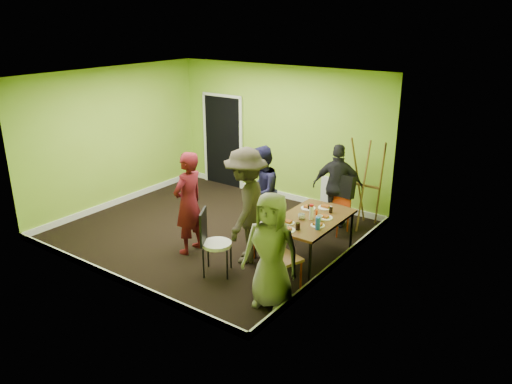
# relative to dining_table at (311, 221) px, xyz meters

# --- Properties ---
(ground) EXTENTS (5.00, 5.00, 0.00)m
(ground) POSITION_rel_dining_table_xyz_m (-2.05, -0.01, -0.70)
(ground) COLOR black
(ground) RESTS_ON ground
(room_walls) EXTENTS (5.04, 4.54, 2.82)m
(room_walls) POSITION_rel_dining_table_xyz_m (-2.07, 0.03, 0.29)
(room_walls) COLOR #8AB62E
(room_walls) RESTS_ON ground
(dining_table) EXTENTS (0.90, 1.50, 0.75)m
(dining_table) POSITION_rel_dining_table_xyz_m (0.00, 0.00, 0.00)
(dining_table) COLOR black
(dining_table) RESTS_ON ground
(chair_left_far) EXTENTS (0.43, 0.43, 0.87)m
(chair_left_far) POSITION_rel_dining_table_xyz_m (-0.97, 0.31, -0.21)
(chair_left_far) COLOR #C33C12
(chair_left_far) RESTS_ON ground
(chair_left_near) EXTENTS (0.45, 0.45, 0.89)m
(chair_left_near) POSITION_rel_dining_table_xyz_m (-0.65, -0.32, -0.20)
(chair_left_near) COLOR #C33C12
(chair_left_near) RESTS_ON ground
(chair_back_end) EXTENTS (0.47, 0.54, 1.04)m
(chair_back_end) POSITION_rel_dining_table_xyz_m (-0.18, 1.42, 0.04)
(chair_back_end) COLOR #C33C12
(chair_back_end) RESTS_ON ground
(chair_front_end) EXTENTS (0.56, 0.56, 1.06)m
(chair_front_end) POSITION_rel_dining_table_xyz_m (0.09, -1.08, -0.10)
(chair_front_end) COLOR #C33C12
(chair_front_end) RESTS_ON ground
(chair_bentwood) EXTENTS (0.54, 0.54, 1.02)m
(chair_bentwood) POSITION_rel_dining_table_xyz_m (-1.01, -1.20, -0.13)
(chair_bentwood) COLOR black
(chair_bentwood) RESTS_ON ground
(easel) EXTENTS (0.67, 0.63, 1.68)m
(easel) POSITION_rel_dining_table_xyz_m (0.14, 1.82, 0.13)
(easel) COLOR brown
(easel) RESTS_ON ground
(plate_near_left) EXTENTS (0.24, 0.24, 0.01)m
(plate_near_left) POSITION_rel_dining_table_xyz_m (-0.23, 0.32, 0.06)
(plate_near_left) COLOR white
(plate_near_left) RESTS_ON dining_table
(plate_near_right) EXTENTS (0.21, 0.21, 0.01)m
(plate_near_right) POSITION_rel_dining_table_xyz_m (-0.19, -0.39, 0.06)
(plate_near_right) COLOR white
(plate_near_right) RESTS_ON dining_table
(plate_far_back) EXTENTS (0.24, 0.24, 0.01)m
(plate_far_back) POSITION_rel_dining_table_xyz_m (-0.02, 0.51, 0.06)
(plate_far_back) COLOR white
(plate_far_back) RESTS_ON dining_table
(plate_far_front) EXTENTS (0.26, 0.26, 0.01)m
(plate_far_front) POSITION_rel_dining_table_xyz_m (-0.05, -0.62, 0.06)
(plate_far_front) COLOR white
(plate_far_front) RESTS_ON dining_table
(plate_wall_back) EXTENTS (0.26, 0.26, 0.01)m
(plate_wall_back) POSITION_rel_dining_table_xyz_m (0.17, 0.12, 0.06)
(plate_wall_back) COLOR white
(plate_wall_back) RESTS_ON dining_table
(plate_wall_front) EXTENTS (0.21, 0.21, 0.01)m
(plate_wall_front) POSITION_rel_dining_table_xyz_m (0.24, -0.21, 0.06)
(plate_wall_front) COLOR white
(plate_wall_front) RESTS_ON dining_table
(thermos) EXTENTS (0.07, 0.07, 0.22)m
(thermos) POSITION_rel_dining_table_xyz_m (0.03, -0.05, 0.16)
(thermos) COLOR white
(thermos) RESTS_ON dining_table
(blue_bottle) EXTENTS (0.07, 0.07, 0.19)m
(blue_bottle) POSITION_rel_dining_table_xyz_m (0.30, -0.33, 0.15)
(blue_bottle) COLOR blue
(blue_bottle) RESTS_ON dining_table
(orange_bottle) EXTENTS (0.04, 0.04, 0.08)m
(orange_bottle) POSITION_rel_dining_table_xyz_m (0.01, 0.17, 0.10)
(orange_bottle) COLOR #C33C12
(orange_bottle) RESTS_ON dining_table
(glass_mid) EXTENTS (0.06, 0.06, 0.08)m
(glass_mid) POSITION_rel_dining_table_xyz_m (-0.19, 0.29, 0.10)
(glass_mid) COLOR black
(glass_mid) RESTS_ON dining_table
(glass_back) EXTENTS (0.06, 0.06, 0.09)m
(glass_back) POSITION_rel_dining_table_xyz_m (0.15, 0.37, 0.10)
(glass_back) COLOR black
(glass_back) RESTS_ON dining_table
(glass_front) EXTENTS (0.07, 0.07, 0.11)m
(glass_front) POSITION_rel_dining_table_xyz_m (0.06, -0.50, 0.11)
(glass_front) COLOR black
(glass_front) RESTS_ON dining_table
(cup_a) EXTENTS (0.11, 0.11, 0.09)m
(cup_a) POSITION_rel_dining_table_xyz_m (-0.10, -0.13, 0.10)
(cup_a) COLOR white
(cup_a) RESTS_ON dining_table
(cup_b) EXTENTS (0.09, 0.09, 0.08)m
(cup_b) POSITION_rel_dining_table_xyz_m (0.16, -0.01, 0.10)
(cup_b) COLOR white
(cup_b) RESTS_ON dining_table
(person_standing) EXTENTS (0.43, 0.64, 1.72)m
(person_standing) POSITION_rel_dining_table_xyz_m (-1.80, -0.84, 0.16)
(person_standing) COLOR #550E16
(person_standing) RESTS_ON ground
(person_left_far) EXTENTS (0.85, 0.96, 1.64)m
(person_left_far) POSITION_rel_dining_table_xyz_m (-1.21, 0.36, 0.12)
(person_left_far) COLOR #171637
(person_left_far) RESTS_ON ground
(person_left_near) EXTENTS (1.10, 1.37, 1.86)m
(person_left_near) POSITION_rel_dining_table_xyz_m (-0.86, -0.54, 0.23)
(person_left_near) COLOR #2D271E
(person_left_near) RESTS_ON ground
(person_back_end) EXTENTS (0.99, 0.68, 1.57)m
(person_back_end) POSITION_rel_dining_table_xyz_m (-0.30, 1.52, 0.09)
(person_back_end) COLOR black
(person_back_end) RESTS_ON ground
(person_front_end) EXTENTS (0.87, 0.66, 1.61)m
(person_front_end) POSITION_rel_dining_table_xyz_m (0.19, -1.39, 0.11)
(person_front_end) COLOR gray
(person_front_end) RESTS_ON ground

